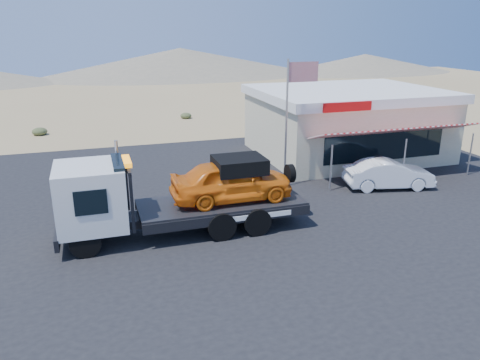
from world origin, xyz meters
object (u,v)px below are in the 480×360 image
(tow_truck, at_px, (177,192))
(white_sedan, at_px, (389,174))
(jerky_store, at_px, (346,122))
(flagpole, at_px, (291,109))

(tow_truck, xyz_separation_m, white_sedan, (10.47, 1.94, -0.91))
(jerky_store, height_order, flagpole, flagpole)
(tow_truck, xyz_separation_m, flagpole, (6.06, 3.62, 2.15))
(tow_truck, height_order, flagpole, flagpole)
(tow_truck, bearing_deg, white_sedan, 10.51)
(white_sedan, relative_size, flagpole, 0.69)
(white_sedan, bearing_deg, jerky_store, 1.70)
(tow_truck, xyz_separation_m, jerky_store, (11.63, 8.09, 0.38))
(jerky_store, bearing_deg, tow_truck, -145.16)
(white_sedan, distance_m, flagpole, 5.62)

